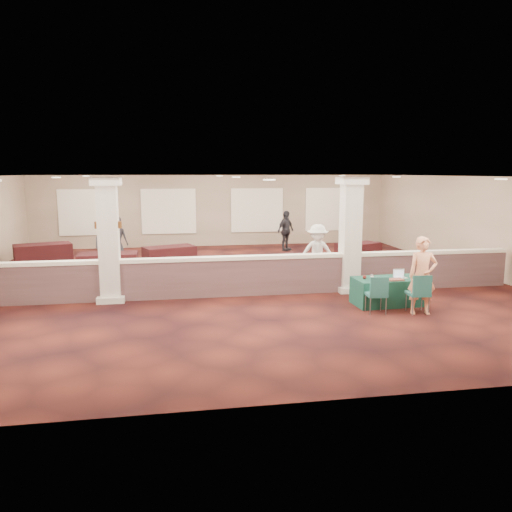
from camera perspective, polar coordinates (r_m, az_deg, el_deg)
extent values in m
plane|color=#4C1A13|center=(15.13, -2.21, -3.16)|extent=(16.00, 16.00, 0.00)
cube|color=gray|center=(22.78, -4.88, 5.18)|extent=(16.00, 0.04, 3.20)
cube|color=gray|center=(7.12, 6.18, -4.59)|extent=(16.00, 0.04, 3.20)
cube|color=gray|center=(17.76, 24.32, 3.13)|extent=(0.04, 16.00, 3.20)
cube|color=white|center=(14.76, -2.29, 9.05)|extent=(16.00, 16.00, 0.02)
cube|color=#503638|center=(13.57, -1.40, -2.48)|extent=(15.60, 0.20, 1.00)
cube|color=white|center=(13.47, -1.41, -0.19)|extent=(15.60, 0.28, 0.10)
cube|color=white|center=(13.34, -16.46, 1.72)|extent=(0.50, 0.50, 3.20)
cube|color=white|center=(13.63, -16.16, -4.63)|extent=(0.70, 0.70, 0.16)
cube|color=white|center=(13.23, -16.77, 8.16)|extent=(0.72, 0.72, 0.20)
cube|color=white|center=(14.13, 10.72, 2.36)|extent=(0.50, 0.50, 3.20)
cube|color=white|center=(14.40, 10.53, -3.65)|extent=(0.70, 0.70, 0.16)
cube|color=white|center=(14.02, 10.91, 8.45)|extent=(0.72, 0.72, 0.20)
cylinder|color=brown|center=(13.33, -17.74, 3.38)|extent=(0.12, 0.12, 0.18)
cylinder|color=white|center=(13.33, -17.74, 3.38)|extent=(0.09, 0.09, 0.10)
cylinder|color=brown|center=(13.27, -15.34, 3.47)|extent=(0.12, 0.12, 0.18)
cylinder|color=white|center=(13.27, -15.34, 3.47)|extent=(0.09, 0.09, 0.10)
cube|color=#0E3628|center=(13.14, 14.93, -3.92)|extent=(1.80, 0.95, 0.68)
cube|color=#205B5F|center=(12.54, 18.01, -4.12)|extent=(0.51, 0.51, 0.06)
cube|color=#205B5F|center=(12.29, 18.48, -3.19)|extent=(0.46, 0.08, 0.46)
cylinder|color=slate|center=(12.35, 17.48, -5.50)|extent=(0.03, 0.03, 0.43)
cylinder|color=slate|center=(12.51, 19.14, -5.40)|extent=(0.03, 0.03, 0.43)
cylinder|color=slate|center=(12.70, 16.78, -5.05)|extent=(0.03, 0.03, 0.43)
cylinder|color=slate|center=(12.85, 18.41, -4.96)|extent=(0.03, 0.03, 0.43)
cube|color=#205B5F|center=(12.25, 13.56, -4.31)|extent=(0.50, 0.50, 0.06)
cube|color=#205B5F|center=(12.00, 13.91, -3.38)|extent=(0.44, 0.09, 0.44)
cylinder|color=slate|center=(12.08, 12.93, -5.66)|extent=(0.03, 0.03, 0.42)
cylinder|color=slate|center=(12.20, 14.64, -5.58)|extent=(0.03, 0.03, 0.42)
cylinder|color=slate|center=(12.43, 12.41, -5.21)|extent=(0.03, 0.03, 0.42)
cylinder|color=slate|center=(12.55, 14.07, -5.14)|extent=(0.03, 0.03, 0.42)
imported|color=#F1A369|center=(12.39, 18.49, -2.15)|extent=(0.73, 0.54, 1.85)
cube|color=black|center=(16.82, -16.52, -0.95)|extent=(1.87, 0.96, 0.75)
cube|color=black|center=(15.29, -4.35, -1.67)|extent=(1.95, 1.33, 0.72)
cube|color=black|center=(15.85, 6.63, -1.24)|extent=(2.04, 1.41, 0.75)
cube|color=black|center=(19.57, -23.14, 0.15)|extent=(2.13, 1.54, 0.78)
cube|color=black|center=(18.08, -9.85, -0.03)|extent=(1.97, 1.46, 0.72)
cube|color=black|center=(19.39, 11.60, 0.49)|extent=(1.84, 1.34, 0.67)
imported|color=black|center=(16.72, -16.69, 0.79)|extent=(0.93, 0.62, 1.79)
imported|color=silver|center=(15.49, 7.04, 0.37)|extent=(1.19, 0.71, 1.75)
imported|color=black|center=(21.33, 3.42, 2.90)|extent=(1.08, 1.01, 1.71)
imported|color=black|center=(20.09, -15.60, 2.04)|extent=(0.90, 0.65, 1.64)
cube|color=silver|center=(13.15, 16.18, -2.40)|extent=(0.32, 0.23, 0.02)
cube|color=silver|center=(13.22, 15.99, -1.84)|extent=(0.31, 0.02, 0.21)
cube|color=silver|center=(13.22, 16.00, -1.91)|extent=(0.28, 0.01, 0.18)
cube|color=#AD371B|center=(12.88, 15.65, -2.60)|extent=(0.38, 0.29, 0.03)
sphere|color=beige|center=(12.76, 13.13, -2.44)|extent=(0.10, 0.10, 0.10)
sphere|color=#5B1C12|center=(12.82, 12.30, -2.37)|extent=(0.09, 0.09, 0.09)
sphere|color=#515056|center=(12.98, 13.12, -2.25)|extent=(0.10, 0.10, 0.10)
cube|color=red|center=(13.13, 17.88, -2.53)|extent=(0.11, 0.03, 0.01)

